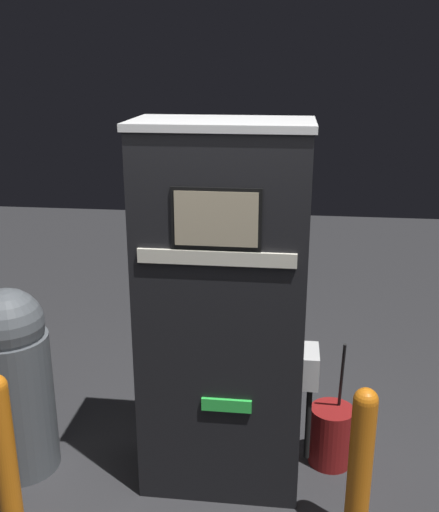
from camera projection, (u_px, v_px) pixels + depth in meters
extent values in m
plane|color=#2D2D30|center=(217.00, 503.00, 3.53)|extent=(14.00, 14.00, 0.00)
cube|color=black|center=(222.00, 389.00, 3.59)|extent=(0.93, 0.53, 1.22)
cube|color=black|center=(222.00, 215.00, 3.26)|extent=(0.93, 0.53, 0.94)
cube|color=silver|center=(223.00, 123.00, 3.11)|extent=(0.96, 0.56, 0.04)
cube|color=black|center=(216.00, 219.00, 2.99)|extent=(0.46, 0.01, 0.32)
cube|color=tan|center=(216.00, 219.00, 2.98)|extent=(0.42, 0.01, 0.28)
cube|color=silver|center=(216.00, 258.00, 3.05)|extent=(0.82, 0.02, 0.08)
cube|color=#33D84C|center=(226.00, 405.00, 3.31)|extent=(0.28, 0.02, 0.07)
cube|color=silver|center=(310.00, 366.00, 3.36)|extent=(0.09, 0.24, 0.19)
cylinder|color=black|center=(308.00, 423.00, 3.39)|extent=(0.03, 0.03, 0.45)
cylinder|color=orange|center=(360.00, 471.00, 3.15)|extent=(0.13, 0.13, 0.85)
sphere|color=orange|center=(366.00, 400.00, 3.02)|extent=(0.13, 0.13, 0.13)
cylinder|color=#51565B|center=(17.00, 403.00, 3.73)|extent=(0.47, 0.47, 0.91)
sphere|color=#51565B|center=(7.00, 325.00, 3.56)|extent=(0.44, 0.44, 0.44)
cylinder|color=orange|center=(5.00, 456.00, 3.26)|extent=(0.13, 0.13, 0.87)
cylinder|color=maroon|center=(331.00, 435.00, 3.84)|extent=(0.28, 0.28, 0.39)
cylinder|color=black|center=(342.00, 377.00, 3.70)|extent=(0.02, 0.13, 0.50)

